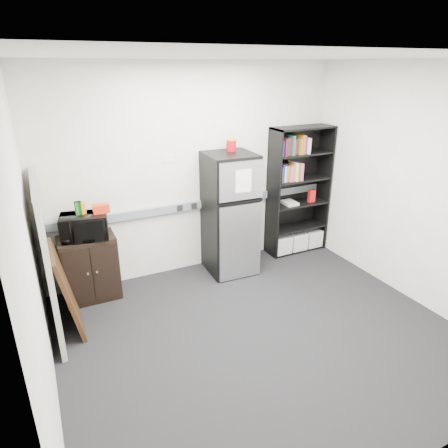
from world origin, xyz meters
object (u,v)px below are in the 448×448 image
cubicle_partition (47,258)px  refrigerator (230,215)px  bookshelf (298,192)px  cabinet (90,268)px  microwave (84,227)px

cubicle_partition → refrigerator: 2.27m
cubicle_partition → bookshelf: bearing=8.1°
cabinet → microwave: size_ratio=1.56×
cubicle_partition → microwave: cubicle_partition is taller
cubicle_partition → refrigerator: cubicle_partition is taller
bookshelf → cubicle_partition: bookshelf is taller
bookshelf → microwave: bookshelf is taller
bookshelf → cubicle_partition: 3.46m
bookshelf → cabinet: bookshelf is taller
microwave → refrigerator: size_ratio=0.31×
bookshelf → microwave: size_ratio=3.64×
bookshelf → microwave: (-3.00, -0.08, 0.02)m
microwave → refrigerator: refrigerator is taller
cubicle_partition → cabinet: cubicle_partition is taller
microwave → cubicle_partition: bearing=-126.7°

